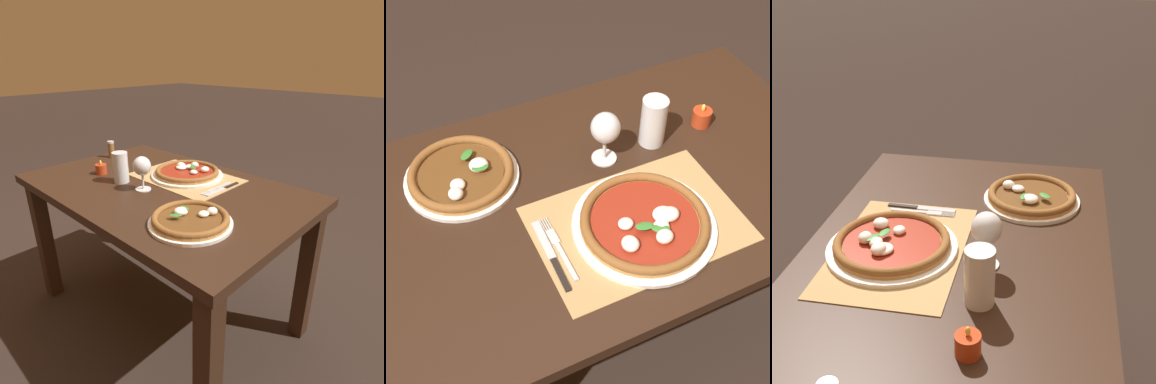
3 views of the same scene
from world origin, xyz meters
TOP-DOWN VIEW (x-y plane):
  - ground_plane at (0.00, 0.00)m, footprint 24.00×24.00m
  - dining_table at (0.00, 0.00)m, footprint 1.31×0.83m
  - paper_placemat at (-0.01, -0.15)m, footprint 0.51×0.35m
  - pizza_near at (-0.00, -0.17)m, footprint 0.36×0.36m
  - pizza_far at (-0.36, 0.18)m, footprint 0.30×0.30m
  - wine_glass at (0.02, 0.09)m, footprint 0.08×0.08m
  - pint_glass at (0.18, 0.10)m, footprint 0.07×0.07m
  - fork at (-0.21, -0.14)m, footprint 0.02×0.20m
  - knife at (-0.24, -0.15)m, footprint 0.02×0.22m
  - votive_candle at (0.35, 0.10)m, footprint 0.06×0.06m

SIDE VIEW (x-z plane):
  - ground_plane at x=0.00m, z-range 0.00..0.00m
  - dining_table at x=0.00m, z-range 0.26..1.00m
  - paper_placemat at x=-0.01m, z-range 0.74..0.74m
  - fork at x=-0.21m, z-range 0.74..0.75m
  - knife at x=-0.24m, z-range 0.74..0.75m
  - pizza_far at x=-0.36m, z-range 0.73..0.79m
  - pizza_near at x=0.00m, z-range 0.74..0.79m
  - votive_candle at x=0.35m, z-range 0.73..0.80m
  - pint_glass at x=0.18m, z-range 0.74..0.88m
  - wine_glass at x=0.02m, z-range 0.77..0.92m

